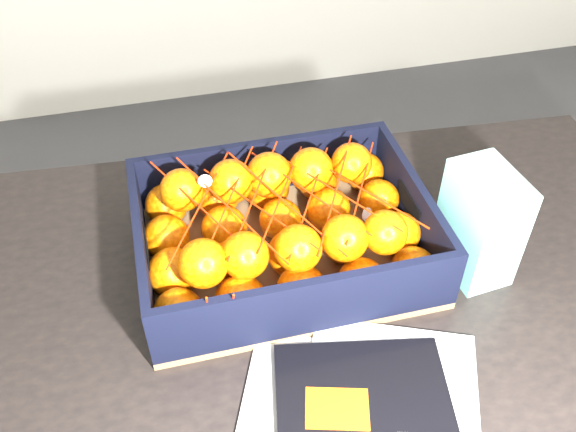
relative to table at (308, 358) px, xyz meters
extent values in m
cube|color=black|center=(0.00, 0.00, 0.08)|extent=(1.26, 0.89, 0.04)
cylinder|color=black|center=(-0.55, 0.35, -0.30)|extent=(0.06, 0.06, 0.71)
cylinder|color=black|center=(0.55, 0.35, -0.30)|extent=(0.06, 0.06, 0.71)
cube|color=#B4B4AF|center=(0.05, -0.18, 0.11)|extent=(0.30, 0.34, 0.01)
cube|color=orange|center=(-0.01, -0.15, 0.12)|extent=(0.09, 0.07, 0.00)
cube|color=#936644|center=(-0.01, 0.12, 0.10)|extent=(0.42, 0.31, 0.01)
cube|color=black|center=(-0.01, 0.27, 0.15)|extent=(0.42, 0.01, 0.11)
cube|color=black|center=(-0.01, -0.03, 0.15)|extent=(0.42, 0.01, 0.11)
cube|color=black|center=(-0.21, 0.12, 0.15)|extent=(0.01, 0.29, 0.11)
cube|color=black|center=(0.19, 0.12, 0.15)|extent=(0.01, 0.29, 0.11)
sphere|color=#DC5B04|center=(-0.17, 0.01, 0.14)|extent=(0.07, 0.07, 0.07)
sphere|color=#DC5B04|center=(-0.17, 0.09, 0.14)|extent=(0.07, 0.07, 0.07)
sphere|color=#DC5B04|center=(-0.17, 0.16, 0.14)|extent=(0.07, 0.07, 0.07)
sphere|color=#DC5B04|center=(-0.17, 0.23, 0.14)|extent=(0.07, 0.07, 0.07)
sphere|color=#DC5B04|center=(-0.09, 0.01, 0.14)|extent=(0.07, 0.07, 0.07)
sphere|color=#DC5B04|center=(-0.09, 0.08, 0.14)|extent=(0.07, 0.07, 0.07)
sphere|color=#DC5B04|center=(-0.09, 0.16, 0.14)|extent=(0.07, 0.07, 0.07)
sphere|color=#DC5B04|center=(-0.09, 0.23, 0.14)|extent=(0.07, 0.07, 0.07)
sphere|color=#DC5B04|center=(-0.01, 0.01, 0.14)|extent=(0.07, 0.07, 0.07)
sphere|color=#DC5B04|center=(-0.01, 0.08, 0.14)|extent=(0.07, 0.07, 0.07)
sphere|color=#DC5B04|center=(0.00, 0.15, 0.14)|extent=(0.06, 0.06, 0.06)
sphere|color=#DC5B04|center=(-0.01, 0.23, 0.14)|extent=(0.07, 0.07, 0.07)
sphere|color=#DC5B04|center=(0.07, 0.01, 0.14)|extent=(0.07, 0.07, 0.07)
sphere|color=#DC5B04|center=(0.08, 0.09, 0.14)|extent=(0.07, 0.07, 0.07)
sphere|color=#DC5B04|center=(0.07, 0.16, 0.14)|extent=(0.07, 0.07, 0.07)
sphere|color=#DC5B04|center=(0.08, 0.23, 0.14)|extent=(0.06, 0.06, 0.06)
sphere|color=#DC5B04|center=(0.15, 0.01, 0.14)|extent=(0.06, 0.06, 0.06)
sphere|color=#DC5B04|center=(0.16, 0.08, 0.14)|extent=(0.06, 0.06, 0.06)
sphere|color=#DC5B04|center=(0.16, 0.16, 0.14)|extent=(0.06, 0.06, 0.06)
sphere|color=#DC5B04|center=(0.16, 0.23, 0.14)|extent=(0.06, 0.06, 0.06)
sphere|color=#DC5B04|center=(-0.13, 0.04, 0.20)|extent=(0.07, 0.07, 0.07)
sphere|color=#DC5B04|center=(-0.14, 0.19, 0.20)|extent=(0.06, 0.06, 0.06)
sphere|color=#DC5B04|center=(-0.08, 0.04, 0.20)|extent=(0.06, 0.06, 0.06)
sphere|color=#DC5B04|center=(-0.07, 0.20, 0.20)|extent=(0.07, 0.07, 0.07)
sphere|color=#DC5B04|center=(-0.01, 0.04, 0.20)|extent=(0.06, 0.06, 0.06)
sphere|color=#DC5B04|center=(-0.01, 0.20, 0.20)|extent=(0.07, 0.07, 0.07)
sphere|color=#DC5B04|center=(0.06, 0.04, 0.20)|extent=(0.07, 0.07, 0.07)
sphere|color=#DC5B04|center=(0.05, 0.19, 0.20)|extent=(0.07, 0.07, 0.07)
sphere|color=#DC5B04|center=(0.11, 0.04, 0.20)|extent=(0.06, 0.06, 0.06)
sphere|color=#DC5B04|center=(0.12, 0.20, 0.20)|extent=(0.06, 0.06, 0.06)
cylinder|color=#B72306|center=(-0.12, 0.13, 0.22)|extent=(0.12, 0.22, 0.02)
cylinder|color=#B72306|center=(-0.08, 0.12, 0.22)|extent=(0.12, 0.22, 0.04)
cylinder|color=#B72306|center=(-0.05, 0.11, 0.21)|extent=(0.12, 0.22, 0.02)
cylinder|color=#B72306|center=(-0.01, 0.11, 0.22)|extent=(0.12, 0.22, 0.03)
cylinder|color=#B72306|center=(0.03, 0.13, 0.21)|extent=(0.12, 0.22, 0.00)
cylinder|color=#B72306|center=(0.07, 0.12, 0.22)|extent=(0.12, 0.22, 0.02)
cylinder|color=#B72306|center=(0.11, 0.12, 0.21)|extent=(0.12, 0.22, 0.02)
cylinder|color=#B72306|center=(-0.12, 0.13, 0.22)|extent=(0.12, 0.22, 0.00)
cylinder|color=#B72306|center=(-0.08, 0.13, 0.21)|extent=(0.12, 0.22, 0.02)
cylinder|color=#B72306|center=(-0.05, 0.13, 0.22)|extent=(0.12, 0.22, 0.01)
cylinder|color=#B72306|center=(-0.01, 0.13, 0.22)|extent=(0.12, 0.22, 0.01)
cylinder|color=#B72306|center=(0.03, 0.11, 0.21)|extent=(0.12, 0.22, 0.00)
cylinder|color=#B72306|center=(0.07, 0.11, 0.22)|extent=(0.12, 0.22, 0.02)
cylinder|color=#B72306|center=(0.11, 0.12, 0.21)|extent=(0.12, 0.22, 0.01)
cylinder|color=#B72306|center=(-0.14, -0.02, 0.18)|extent=(0.00, 0.03, 0.09)
cylinder|color=#B72306|center=(-0.11, -0.02, 0.18)|extent=(0.01, 0.04, 0.08)
cube|color=white|center=(0.26, 0.04, 0.18)|extent=(0.09, 0.12, 0.17)
camera|label=1|loc=(-0.16, -0.52, 0.79)|focal=39.21mm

